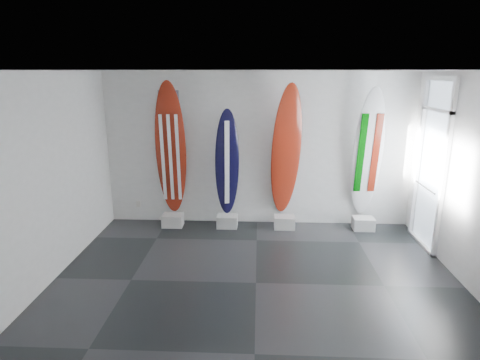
# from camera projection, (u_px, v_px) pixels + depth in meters

# --- Properties ---
(floor) EXTENTS (6.00, 6.00, 0.00)m
(floor) POSITION_uv_depth(u_px,v_px,m) (256.00, 283.00, 5.90)
(floor) COLOR black
(floor) RESTS_ON ground
(ceiling) EXTENTS (6.00, 6.00, 0.00)m
(ceiling) POSITION_uv_depth(u_px,v_px,m) (258.00, 71.00, 5.12)
(ceiling) COLOR white
(ceiling) RESTS_ON wall_back
(wall_back) EXTENTS (6.00, 0.00, 6.00)m
(wall_back) POSITION_uv_depth(u_px,v_px,m) (258.00, 150.00, 7.92)
(wall_back) COLOR silver
(wall_back) RESTS_ON ground
(wall_front) EXTENTS (6.00, 0.00, 6.00)m
(wall_front) POSITION_uv_depth(u_px,v_px,m) (255.00, 272.00, 3.10)
(wall_front) COLOR silver
(wall_front) RESTS_ON ground
(wall_left) EXTENTS (0.00, 5.00, 5.00)m
(wall_left) POSITION_uv_depth(u_px,v_px,m) (43.00, 182.00, 5.65)
(wall_left) COLOR silver
(wall_left) RESTS_ON ground
(display_block_usa) EXTENTS (0.40, 0.30, 0.24)m
(display_block_usa) POSITION_uv_depth(u_px,v_px,m) (173.00, 220.00, 8.05)
(display_block_usa) COLOR silver
(display_block_usa) RESTS_ON floor
(surfboard_usa) EXTENTS (0.60, 0.31, 2.61)m
(surfboard_usa) POSITION_uv_depth(u_px,v_px,m) (171.00, 149.00, 7.78)
(surfboard_usa) COLOR maroon
(surfboard_usa) RESTS_ON display_block_usa
(display_block_navy) EXTENTS (0.40, 0.30, 0.24)m
(display_block_navy) POSITION_uv_depth(u_px,v_px,m) (227.00, 221.00, 8.00)
(display_block_navy) COLOR silver
(display_block_navy) RESTS_ON floor
(surfboard_navy) EXTENTS (0.50, 0.28, 2.09)m
(surfboard_navy) POSITION_uv_depth(u_px,v_px,m) (227.00, 163.00, 7.79)
(surfboard_navy) COLOR black
(surfboard_navy) RESTS_ON display_block_navy
(display_block_swiss) EXTENTS (0.40, 0.30, 0.24)m
(display_block_swiss) POSITION_uv_depth(u_px,v_px,m) (284.00, 222.00, 7.95)
(display_block_swiss) COLOR silver
(display_block_swiss) RESTS_ON floor
(surfboard_swiss) EXTENTS (0.69, 0.61, 2.58)m
(surfboard_swiss) POSITION_uv_depth(u_px,v_px,m) (286.00, 151.00, 7.68)
(surfboard_swiss) COLOR maroon
(surfboard_swiss) RESTS_ON display_block_swiss
(display_block_italy) EXTENTS (0.40, 0.30, 0.24)m
(display_block_italy) POSITION_uv_depth(u_px,v_px,m) (363.00, 224.00, 7.88)
(display_block_italy) COLOR silver
(display_block_italy) RESTS_ON floor
(surfboard_italy) EXTENTS (0.59, 0.44, 2.51)m
(surfboard_italy) POSITION_uv_depth(u_px,v_px,m) (368.00, 154.00, 7.62)
(surfboard_italy) COLOR white
(surfboard_italy) RESTS_ON display_block_italy
(wall_outlet) EXTENTS (0.09, 0.02, 0.13)m
(wall_outlet) POSITION_uv_depth(u_px,v_px,m) (138.00, 204.00, 8.31)
(wall_outlet) COLOR silver
(wall_outlet) RESTS_ON wall_back
(glass_door) EXTENTS (0.12, 1.16, 2.85)m
(glass_door) POSITION_uv_depth(u_px,v_px,m) (431.00, 166.00, 6.89)
(glass_door) COLOR white
(glass_door) RESTS_ON floor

